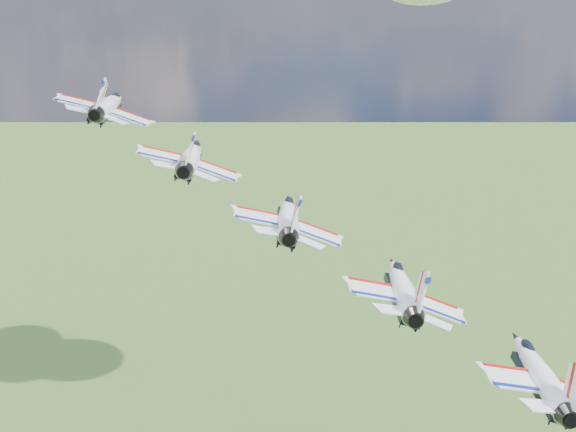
{
  "coord_description": "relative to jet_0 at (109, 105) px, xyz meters",
  "views": [
    {
      "loc": [
        -4.23,
        -58.63,
        170.89
      ],
      "look_at": [
        5.76,
        5.67,
        151.67
      ],
      "focal_mm": 50.0,
      "sensor_mm": 36.0,
      "label": 1
    }
  ],
  "objects": [
    {
      "name": "jet_0",
      "position": [
        0.0,
        0.0,
        0.0
      ],
      "size": [
        11.76,
        14.82,
        6.51
      ],
      "primitive_type": null,
      "rotation": [
        0.0,
        0.29,
        -0.14
      ],
      "color": "silver"
    },
    {
      "name": "jet_1",
      "position": [
        7.68,
        -8.23,
        -3.68
      ],
      "size": [
        11.76,
        14.82,
        6.51
      ],
      "primitive_type": null,
      "rotation": [
        0.0,
        0.29,
        -0.14
      ],
      "color": "white"
    },
    {
      "name": "jet_2",
      "position": [
        15.36,
        -16.47,
        -7.36
      ],
      "size": [
        11.76,
        14.82,
        6.51
      ],
      "primitive_type": null,
      "rotation": [
        0.0,
        0.29,
        -0.14
      ],
      "color": "white"
    },
    {
      "name": "jet_3",
      "position": [
        23.04,
        -24.7,
        -11.04
      ],
      "size": [
        11.76,
        14.82,
        6.51
      ],
      "primitive_type": null,
      "rotation": [
        0.0,
        0.29,
        -0.14
      ],
      "color": "white"
    },
    {
      "name": "jet_4",
      "position": [
        30.72,
        -32.93,
        -14.72
      ],
      "size": [
        11.76,
        14.82,
        6.51
      ],
      "primitive_type": null,
      "rotation": [
        0.0,
        0.29,
        -0.14
      ],
      "color": "silver"
    }
  ]
}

